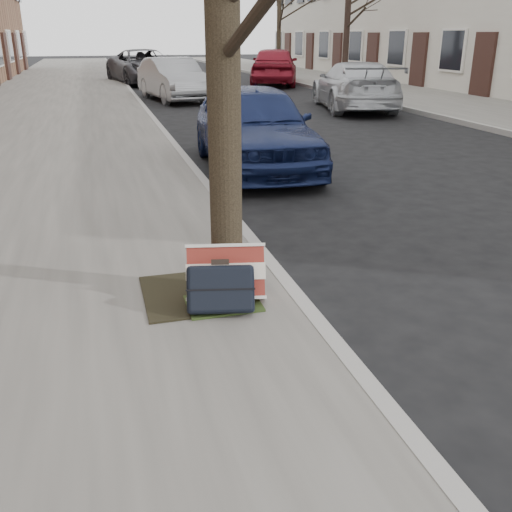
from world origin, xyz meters
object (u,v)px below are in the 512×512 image
object	(u,v)px
suitcase_red	(226,272)
car_near_front	(254,126)
suitcase_navy	(221,288)
car_near_mid	(173,79)

from	to	relation	value
suitcase_red	car_near_front	world-z (taller)	car_near_front
suitcase_navy	suitcase_red	bearing A→B (deg)	79.88
suitcase_red	car_near_mid	xyz separation A→B (m)	(1.75, 15.37, 0.32)
suitcase_red	car_near_mid	world-z (taller)	car_near_mid
suitcase_red	suitcase_navy	world-z (taller)	suitcase_red
suitcase_red	suitcase_navy	size ratio (longest dim) A/B	1.19
suitcase_navy	car_near_front	size ratio (longest dim) A/B	0.12
suitcase_red	car_near_mid	bearing A→B (deg)	95.18
suitcase_red	car_near_front	size ratio (longest dim) A/B	0.15
suitcase_navy	car_near_front	distance (m)	5.40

